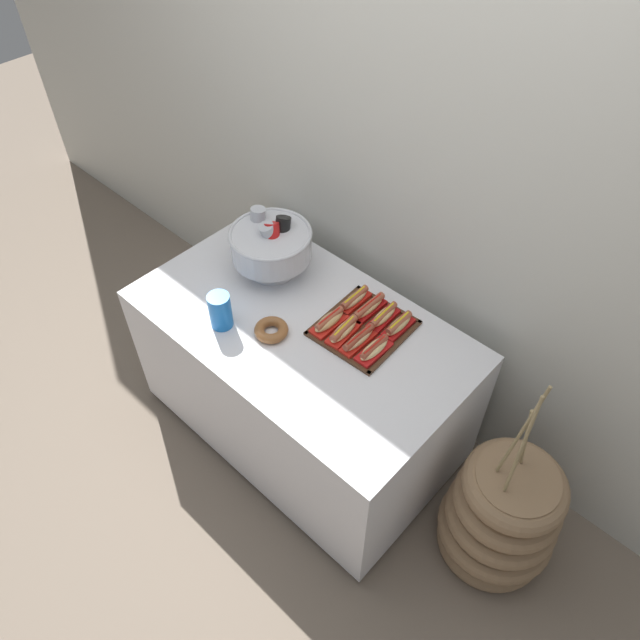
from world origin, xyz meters
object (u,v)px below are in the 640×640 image
hot_dog_3 (374,349)px  donut (271,330)px  serving_tray (363,328)px  hot_dog_5 (369,308)px  hot_dog_6 (383,317)px  floor_vase (501,515)px  hot_dog_1 (344,331)px  cup_stack (220,311)px  hot_dog_7 (399,325)px  punch_bowl (271,243)px  buffet_table (303,376)px  hot_dog_2 (359,340)px  hot_dog_4 (354,300)px  hot_dog_0 (329,321)px

hot_dog_3 → donut: (-0.37, -0.19, -0.01)m
serving_tray → hot_dog_5: 0.10m
hot_dog_6 → floor_vase: bearing=-10.1°
hot_dog_5 → donut: 0.41m
hot_dog_1 → cup_stack: bearing=-144.6°
serving_tray → hot_dog_5: (-0.04, 0.08, 0.03)m
hot_dog_7 → punch_bowl: (-0.64, -0.09, 0.12)m
floor_vase → serving_tray: (-0.79, 0.05, 0.47)m
hot_dog_3 → hot_dog_6: (-0.08, 0.16, 0.00)m
buffet_table → hot_dog_2: bearing=15.3°
floor_vase → hot_dog_4: bearing=172.0°
hot_dog_0 → cup_stack: 0.44m
hot_dog_1 → hot_dog_2: 0.08m
floor_vase → cup_stack: 1.38m
hot_dog_4 → hot_dog_6: (0.15, 0.01, -0.00)m
hot_dog_4 → hot_dog_7: 0.23m
hot_dog_6 → donut: 0.46m
floor_vase → hot_dog_4: size_ratio=6.16×
hot_dog_1 → hot_dog_4: bearing=117.3°
punch_bowl → hot_dog_0: bearing=-11.8°
serving_tray → hot_dog_6: (0.03, 0.08, 0.03)m
hot_dog_5 → hot_dog_7: 0.15m
serving_tray → cup_stack: bearing=-139.7°
hot_dog_3 → serving_tray: bearing=146.6°
serving_tray → hot_dog_0: size_ratio=2.19×
hot_dog_5 → donut: size_ratio=1.32×
punch_bowl → hot_dog_2: bearing=-8.0°
hot_dog_5 → hot_dog_6: bearing=2.8°
buffet_table → hot_dog_1: 0.43m
serving_tray → cup_stack: size_ratio=2.38×
hot_dog_6 → buffet_table: bearing=-136.1°
punch_bowl → donut: 0.40m
hot_dog_0 → hot_dog_6: bearing=50.5°
buffet_table → cup_stack: 0.54m
hot_dog_7 → hot_dog_1: bearing=-129.5°
hot_dog_1 → hot_dog_4: same height
hot_dog_5 → punch_bowl: punch_bowl is taller
hot_dog_0 → hot_dog_6: size_ratio=1.03×
floor_vase → hot_dog_6: 0.91m
buffet_table → punch_bowl: bearing=155.0°
hot_dog_2 → donut: bearing=-147.5°
hot_dog_5 → hot_dog_6: 0.08m
hot_dog_6 → hot_dog_7: size_ratio=1.04×
hot_dog_2 → hot_dog_7: (0.07, 0.17, -0.00)m
floor_vase → donut: (-1.04, -0.22, 0.49)m
hot_dog_3 → hot_dog_6: size_ratio=0.98×
buffet_table → hot_dog_5: size_ratio=7.75×
hot_dog_4 → cup_stack: (-0.32, -0.45, 0.04)m
buffet_table → serving_tray: bearing=35.5°
floor_vase → hot_dog_2: 0.90m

